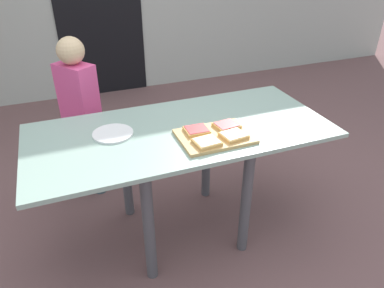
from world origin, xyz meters
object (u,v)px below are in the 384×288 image
pizza_slice_near_left (207,142)px  pizza_slice_far_left (197,130)px  dining_table (181,145)px  plate_white_left (113,133)px  child_left (81,110)px  cutting_board (215,136)px  pizza_slice_near_right (234,135)px  pizza_slice_far_right (227,126)px

pizza_slice_near_left → pizza_slice_far_left: bearing=89.9°
dining_table → plate_white_left: bearing=168.6°
pizza_slice_near_left → child_left: 1.00m
pizza_slice_near_left → child_left: (-0.51, 0.86, -0.11)m
pizza_slice_far_left → plate_white_left: pizza_slice_far_left is taller
cutting_board → pizza_slice_near_right: bearing=-34.3°
pizza_slice_far_left → pizza_slice_near_left: bearing=-90.1°
cutting_board → pizza_slice_far_right: bearing=31.1°
dining_table → pizza_slice_near_right: 0.32m
pizza_slice_near_left → pizza_slice_far_left: same height
pizza_slice_near_right → pizza_slice_near_left: bearing=-175.2°
pizza_slice_far_left → pizza_slice_near_right: 0.19m
pizza_slice_near_right → plate_white_left: bearing=153.3°
plate_white_left → dining_table: bearing=-11.4°
pizza_slice_near_left → pizza_slice_near_right: 0.15m
pizza_slice_far_left → dining_table: bearing=121.5°
dining_table → pizza_slice_far_right: (0.22, -0.10, 0.13)m
pizza_slice_far_right → plate_white_left: (-0.56, 0.17, -0.02)m
cutting_board → pizza_slice_far_left: pizza_slice_far_left is taller
dining_table → pizza_slice_near_left: pizza_slice_near_left is taller
dining_table → pizza_slice_near_left: size_ratio=12.41×
dining_table → plate_white_left: size_ratio=7.62×
cutting_board → child_left: (-0.58, 0.79, -0.10)m
plate_white_left → child_left: (-0.11, 0.57, -0.09)m
dining_table → child_left: 0.79m
pizza_slice_near_right → dining_table: bearing=134.7°
pizza_slice_far_right → child_left: bearing=132.5°
dining_table → child_left: child_left is taller
dining_table → pizza_slice_far_left: pizza_slice_far_left is taller
pizza_slice_near_right → pizza_slice_far_right: bearing=82.7°
cutting_board → pizza_slice_near_left: bearing=-138.0°
pizza_slice_near_left → pizza_slice_far_right: (0.16, 0.12, 0.00)m
dining_table → cutting_board: cutting_board is taller
dining_table → pizza_slice_far_right: size_ratio=12.10×
dining_table → child_left: (-0.46, 0.64, 0.01)m
pizza_slice_near_left → dining_table: bearing=103.9°
pizza_slice_far_right → plate_white_left: size_ratio=0.63×
pizza_slice_near_right → plate_white_left: pizza_slice_near_right is taller
cutting_board → plate_white_left: cutting_board is taller
pizza_slice_far_right → pizza_slice_far_left: (-0.16, 0.01, 0.00)m
pizza_slice_far_left → child_left: size_ratio=0.11×
pizza_slice_near_right → pizza_slice_far_left: bearing=142.0°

